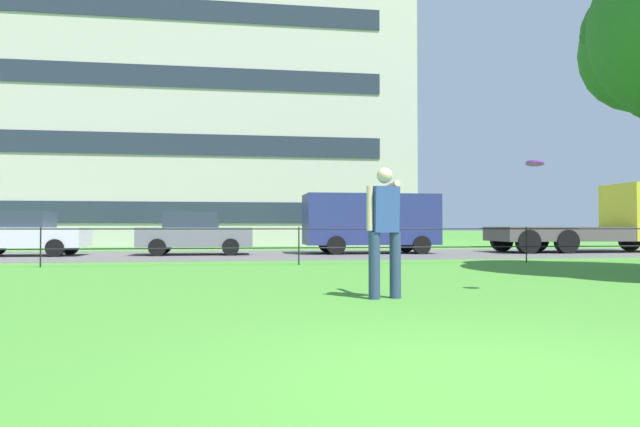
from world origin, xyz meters
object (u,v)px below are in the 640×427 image
flatbed_truck_far_left (607,222)px  car_grey_right (195,233)px  frisbee (535,163)px  car_white_center (24,233)px  panel_van_left (371,220)px  person_thrower (384,227)px  apartment_building_background (179,98)px

flatbed_truck_far_left → car_grey_right: bearing=180.0°
frisbee → car_white_center: frisbee is taller
car_white_center → panel_van_left: 12.32m
person_thrower → flatbed_truck_far_left: (12.69, 12.89, 0.23)m
person_thrower → frisbee: frisbee is taller
panel_van_left → car_white_center: bearing=-179.1°
frisbee → flatbed_truck_far_left: 16.30m
car_white_center → flatbed_truck_far_left: size_ratio=0.55×
frisbee → apartment_building_background: apartment_building_background is taller
person_thrower → panel_van_left: 13.39m
frisbee → car_white_center: bearing=133.0°
person_thrower → car_white_center: (-9.35, 12.87, -0.21)m
flatbed_truck_far_left → apartment_building_background: apartment_building_background is taller
frisbee → car_white_center: 17.29m
person_thrower → apartment_building_background: size_ratio=0.07×
car_white_center → apartment_building_background: size_ratio=0.15×
car_white_center → frisbee: bearing=-47.0°
frisbee → panel_van_left: bearing=87.6°
frisbee → car_grey_right: frisbee is taller
panel_van_left → person_thrower: bearing=-102.7°
frisbee → apartment_building_background: 29.05m
flatbed_truck_far_left → apartment_building_background: size_ratio=0.27×
car_grey_right → flatbed_truck_far_left: (16.27, -0.00, 0.44)m
frisbee → car_grey_right: (-5.99, 12.64, -1.18)m
car_grey_right → flatbed_truck_far_left: flatbed_truck_far_left is taller
person_thrower → panel_van_left: (2.95, 13.06, 0.28)m
person_thrower → flatbed_truck_far_left: flatbed_truck_far_left is taller
car_grey_right → frisbee: bearing=-64.6°
car_white_center → apartment_building_background: apartment_building_background is taller
person_thrower → car_grey_right: person_thrower is taller
person_thrower → flatbed_truck_far_left: size_ratio=0.25×
apartment_building_background → frisbee: bearing=-73.3°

